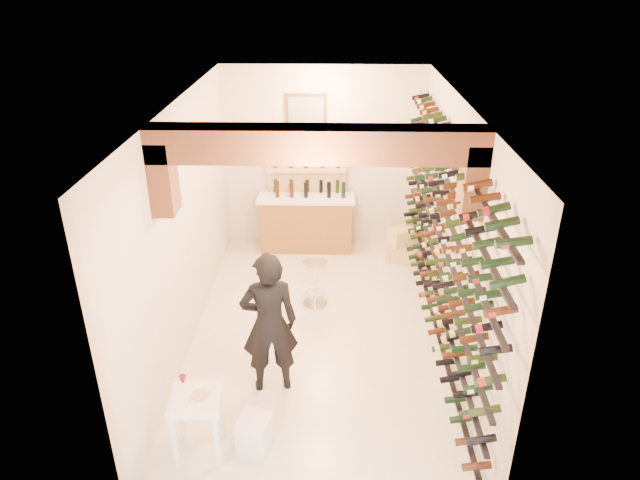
{
  "coord_description": "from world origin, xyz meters",
  "views": [
    {
      "loc": [
        0.17,
        -6.65,
        4.67
      ],
      "look_at": [
        0.0,
        0.3,
        1.3
      ],
      "focal_mm": 31.93,
      "sensor_mm": 36.0,
      "label": 1
    }
  ],
  "objects_px": {
    "white_stool": "(255,433)",
    "person": "(269,323)",
    "tasting_table": "(196,408)",
    "crate_lower": "(403,252)",
    "wine_rack": "(438,234)",
    "back_counter": "(306,221)",
    "chrome_barstool": "(315,281)"
  },
  "relations": [
    {
      "from": "white_stool",
      "to": "person",
      "type": "height_order",
      "value": "person"
    },
    {
      "from": "back_counter",
      "to": "crate_lower",
      "type": "bearing_deg",
      "value": -14.77
    },
    {
      "from": "person",
      "to": "back_counter",
      "type": "bearing_deg",
      "value": -104.49
    },
    {
      "from": "back_counter",
      "to": "crate_lower",
      "type": "height_order",
      "value": "back_counter"
    },
    {
      "from": "tasting_table",
      "to": "chrome_barstool",
      "type": "distance_m",
      "value": 3.15
    },
    {
      "from": "person",
      "to": "crate_lower",
      "type": "xyz_separation_m",
      "value": [
        1.96,
        3.34,
        -0.75
      ]
    },
    {
      "from": "back_counter",
      "to": "white_stool",
      "type": "height_order",
      "value": "back_counter"
    },
    {
      "from": "person",
      "to": "chrome_barstool",
      "type": "bearing_deg",
      "value": -114.84
    },
    {
      "from": "tasting_table",
      "to": "crate_lower",
      "type": "xyz_separation_m",
      "value": [
        2.6,
        4.43,
        -0.44
      ]
    },
    {
      "from": "crate_lower",
      "to": "back_counter",
      "type": "bearing_deg",
      "value": 165.23
    },
    {
      "from": "back_counter",
      "to": "tasting_table",
      "type": "distance_m",
      "value": 4.96
    },
    {
      "from": "wine_rack",
      "to": "white_stool",
      "type": "bearing_deg",
      "value": -135.32
    },
    {
      "from": "person",
      "to": "white_stool",
      "type": "bearing_deg",
      "value": 75.02
    },
    {
      "from": "chrome_barstool",
      "to": "crate_lower",
      "type": "height_order",
      "value": "chrome_barstool"
    },
    {
      "from": "person",
      "to": "crate_lower",
      "type": "relative_size",
      "value": 3.28
    },
    {
      "from": "person",
      "to": "crate_lower",
      "type": "distance_m",
      "value": 3.95
    },
    {
      "from": "crate_lower",
      "to": "chrome_barstool",
      "type": "bearing_deg",
      "value": -134.95
    },
    {
      "from": "back_counter",
      "to": "person",
      "type": "distance_m",
      "value": 3.82
    },
    {
      "from": "chrome_barstool",
      "to": "crate_lower",
      "type": "distance_m",
      "value": 2.12
    },
    {
      "from": "chrome_barstool",
      "to": "wine_rack",
      "type": "bearing_deg",
      "value": -23.73
    },
    {
      "from": "wine_rack",
      "to": "tasting_table",
      "type": "distance_m",
      "value": 3.65
    },
    {
      "from": "tasting_table",
      "to": "crate_lower",
      "type": "distance_m",
      "value": 5.16
    },
    {
      "from": "tasting_table",
      "to": "chrome_barstool",
      "type": "bearing_deg",
      "value": 63.54
    },
    {
      "from": "person",
      "to": "tasting_table",
      "type": "bearing_deg",
      "value": 48.71
    },
    {
      "from": "chrome_barstool",
      "to": "crate_lower",
      "type": "bearing_deg",
      "value": 45.05
    },
    {
      "from": "white_stool",
      "to": "crate_lower",
      "type": "distance_m",
      "value": 4.79
    },
    {
      "from": "wine_rack",
      "to": "person",
      "type": "xyz_separation_m",
      "value": [
        -2.09,
        -1.14,
        -0.63
      ]
    },
    {
      "from": "white_stool",
      "to": "crate_lower",
      "type": "height_order",
      "value": "white_stool"
    },
    {
      "from": "wine_rack",
      "to": "chrome_barstool",
      "type": "height_order",
      "value": "wine_rack"
    },
    {
      "from": "tasting_table",
      "to": "person",
      "type": "xyz_separation_m",
      "value": [
        0.64,
        1.09,
        0.3
      ]
    },
    {
      "from": "chrome_barstool",
      "to": "back_counter",
      "type": "bearing_deg",
      "value": 96.29
    },
    {
      "from": "tasting_table",
      "to": "white_stool",
      "type": "xyz_separation_m",
      "value": [
        0.57,
        0.09,
        -0.41
      ]
    }
  ]
}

